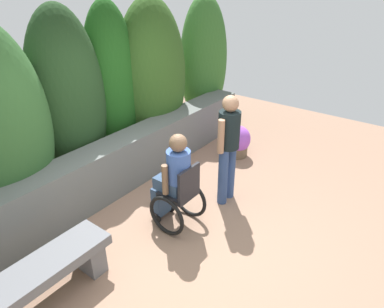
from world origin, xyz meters
name	(u,v)px	position (x,y,z in m)	size (l,w,h in m)	color
ground_plane	(181,232)	(0.00, 0.00, 0.00)	(10.78, 10.78, 0.00)	#926F5A
stone_retaining_wall	(105,171)	(0.00, 1.44, 0.40)	(6.63, 0.48, 0.80)	slate
hedge_backdrop	(72,100)	(0.06, 2.07, 1.36)	(7.41, 1.10, 3.17)	#1D460E
stone_bench	(38,280)	(-1.70, 0.44, 0.32)	(1.55, 0.43, 0.48)	slate
person_in_wheelchair	(176,184)	(0.11, 0.16, 0.62)	(0.53, 0.66, 1.33)	black
person_standing_companion	(228,143)	(0.98, -0.07, 0.93)	(0.49, 0.30, 1.61)	navy
flower_pot_purple_near	(238,142)	(2.29, 0.50, 0.28)	(0.46, 0.46, 0.58)	brown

